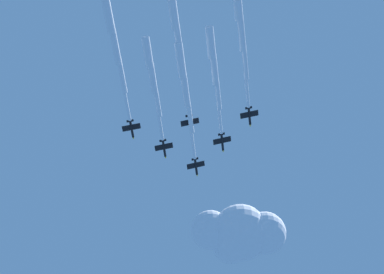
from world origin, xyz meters
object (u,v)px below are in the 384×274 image
at_px(jet_starboard_inner, 214,69).
at_px(jet_port_outer, 241,33).
at_px(jet_port_inner, 152,78).
at_px(jet_starboard_mid, 115,46).
at_px(jet_port_mid, 178,41).
at_px(jet_lead, 185,89).

distance_m(jet_starboard_inner, jet_port_outer, 19.10).
bearing_deg(jet_starboard_inner, jet_port_outer, 120.55).
xyz_separation_m(jet_port_inner, jet_port_outer, (-35.78, 22.81, 1.29)).
xyz_separation_m(jet_port_inner, jet_starboard_mid, (16.63, 12.50, 1.93)).
bearing_deg(jet_port_inner, jet_starboard_mid, 36.94).
distance_m(jet_port_inner, jet_port_mid, 19.80).
height_order(jet_lead, jet_port_mid, jet_port_mid).
distance_m(jet_starboard_inner, jet_starboard_mid, 43.22).
bearing_deg(jet_port_outer, jet_starboard_mid, -11.13).
relative_size(jet_port_inner, jet_starboard_inner, 0.98).
bearing_deg(jet_starboard_inner, jet_starboard_mid, 8.10).
bearing_deg(jet_port_inner, jet_lead, -166.98).
relative_size(jet_port_mid, jet_starboard_mid, 0.98).
bearing_deg(jet_lead, jet_starboard_mid, 27.03).
relative_size(jet_starboard_mid, jet_port_outer, 1.02).
bearing_deg(jet_starboard_inner, jet_port_inner, -13.81).
height_order(jet_lead, jet_starboard_mid, jet_starboard_mid).
bearing_deg(jet_lead, jet_port_mid, 77.49).
bearing_deg(jet_port_mid, jet_lead, -102.51).
relative_size(jet_port_inner, jet_port_outer, 0.91).
bearing_deg(jet_lead, jet_port_outer, 129.25).
xyz_separation_m(jet_port_inner, jet_port_mid, (-9.87, 17.17, 0.29)).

